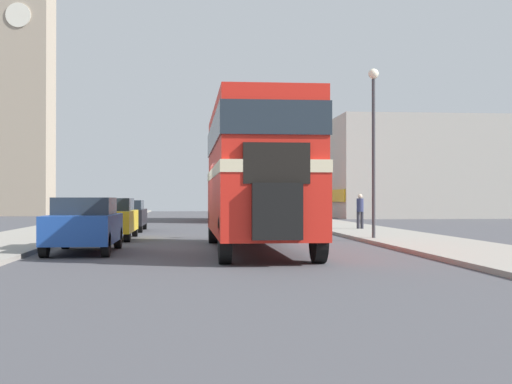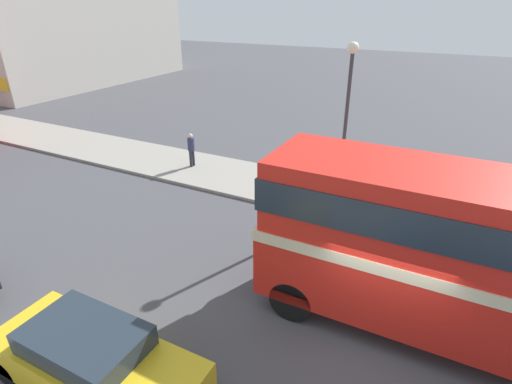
% 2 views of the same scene
% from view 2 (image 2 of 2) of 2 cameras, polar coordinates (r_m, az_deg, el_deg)
% --- Properties ---
extents(ground_plane, '(120.00, 120.00, 0.00)m').
position_cam_2_polar(ground_plane, '(10.15, 16.67, -20.08)').
color(ground_plane, '#47474C').
extents(sidewalk_right, '(3.50, 120.00, 0.12)m').
position_cam_2_polar(sidewalk_right, '(15.66, 21.86, -3.01)').
color(sidewalk_right, gray).
rests_on(sidewalk_right, ground_plane).
extents(double_decker_bus, '(2.45, 9.56, 4.00)m').
position_cam_2_polar(double_decker_bus, '(9.51, 29.60, -7.73)').
color(double_decker_bus, red).
rests_on(double_decker_bus, ground_plane).
extents(car_parked_mid, '(1.69, 4.46, 1.49)m').
position_cam_2_polar(car_parked_mid, '(9.00, -22.08, -21.42)').
color(car_parked_mid, gold).
rests_on(car_parked_mid, ground_plane).
extents(pedestrian_walking, '(0.32, 0.32, 1.56)m').
position_cam_2_polar(pedestrian_walking, '(18.57, -9.23, 6.23)').
color(pedestrian_walking, '#282833').
rests_on(pedestrian_walking, sidewalk_right).
extents(street_lamp, '(0.36, 0.36, 5.86)m').
position_cam_2_polar(street_lamp, '(13.47, 12.88, 11.60)').
color(street_lamp, '#38383D').
rests_on(street_lamp, sidewalk_right).
extents(shop_building_block, '(20.16, 8.72, 7.63)m').
position_cam_2_polar(shop_building_block, '(43.03, -24.30, 19.27)').
color(shop_building_block, '#B2ADA3').
rests_on(shop_building_block, ground_plane).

